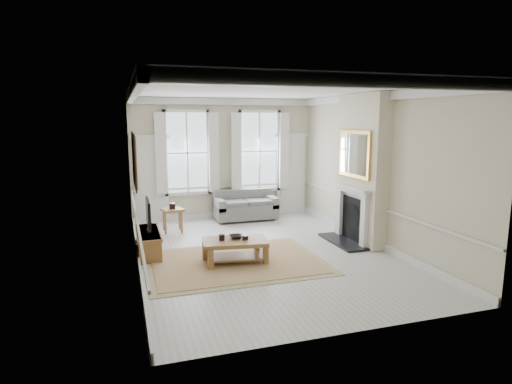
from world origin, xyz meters
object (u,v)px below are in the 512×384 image
object	(u,v)px
sofa	(245,207)
coffee_table	(235,244)
tv_stand	(148,243)
side_table	(172,213)

from	to	relation	value
sofa	coffee_table	xyz separation A→B (m)	(-1.22, -3.50, 0.04)
coffee_table	tv_stand	size ratio (longest dim) A/B	0.98
side_table	tv_stand	xyz separation A→B (m)	(-0.71, -1.72, -0.23)
side_table	tv_stand	bearing A→B (deg)	-112.42
side_table	sofa	bearing A→B (deg)	18.32
side_table	tv_stand	world-z (taller)	side_table
sofa	tv_stand	bearing A→B (deg)	-139.46
coffee_table	tv_stand	world-z (taller)	tv_stand
sofa	tv_stand	size ratio (longest dim) A/B	1.25
sofa	tv_stand	xyz separation A→B (m)	(-2.83, -2.42, -0.10)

